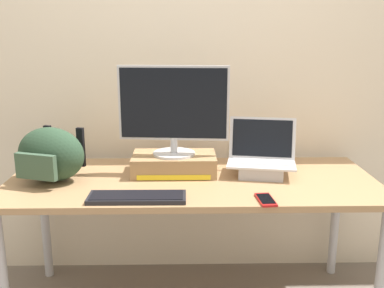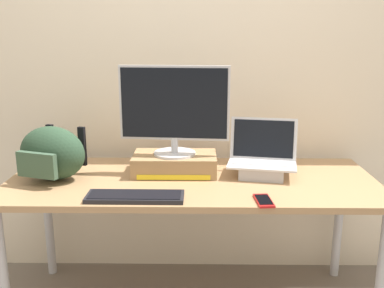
{
  "view_description": "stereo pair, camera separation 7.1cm",
  "coord_description": "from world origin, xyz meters",
  "px_view_note": "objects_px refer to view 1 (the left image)",
  "views": [
    {
      "loc": [
        -0.04,
        -2.11,
        1.44
      ],
      "look_at": [
        0.0,
        0.0,
        0.9
      ],
      "focal_mm": 41.31,
      "sensor_mm": 36.0,
      "label": 1
    },
    {
      "loc": [
        0.03,
        -2.11,
        1.44
      ],
      "look_at": [
        0.0,
        0.0,
        0.9
      ],
      "focal_mm": 41.31,
      "sensor_mm": 36.0,
      "label": 2
    }
  ],
  "objects_px": {
    "toner_box_yellow": "(174,164)",
    "coffee_mug": "(45,155)",
    "messenger_backpack": "(51,155)",
    "cell_phone": "(266,200)",
    "external_keyboard": "(137,197)",
    "desktop_monitor": "(174,110)",
    "open_laptop": "(261,163)"
  },
  "relations": [
    {
      "from": "cell_phone",
      "to": "external_keyboard",
      "type": "bearing_deg",
      "value": 172.74
    },
    {
      "from": "coffee_mug",
      "to": "cell_phone",
      "type": "height_order",
      "value": "coffee_mug"
    },
    {
      "from": "desktop_monitor",
      "to": "external_keyboard",
      "type": "xyz_separation_m",
      "value": [
        -0.16,
        -0.37,
        -0.33
      ]
    },
    {
      "from": "external_keyboard",
      "to": "messenger_backpack",
      "type": "distance_m",
      "value": 0.53
    },
    {
      "from": "external_keyboard",
      "to": "coffee_mug",
      "type": "height_order",
      "value": "coffee_mug"
    },
    {
      "from": "external_keyboard",
      "to": "coffee_mug",
      "type": "relative_size",
      "value": 3.53
    },
    {
      "from": "toner_box_yellow",
      "to": "coffee_mug",
      "type": "distance_m",
      "value": 0.75
    },
    {
      "from": "toner_box_yellow",
      "to": "coffee_mug",
      "type": "relative_size",
      "value": 3.52
    },
    {
      "from": "desktop_monitor",
      "to": "coffee_mug",
      "type": "relative_size",
      "value": 4.57
    },
    {
      "from": "messenger_backpack",
      "to": "coffee_mug",
      "type": "distance_m",
      "value": 0.33
    },
    {
      "from": "open_laptop",
      "to": "messenger_backpack",
      "type": "xyz_separation_m",
      "value": [
        -1.05,
        -0.08,
        0.07
      ]
    },
    {
      "from": "messenger_backpack",
      "to": "coffee_mug",
      "type": "bearing_deg",
      "value": 130.57
    },
    {
      "from": "cell_phone",
      "to": "desktop_monitor",
      "type": "bearing_deg",
      "value": 131.03
    },
    {
      "from": "external_keyboard",
      "to": "cell_phone",
      "type": "height_order",
      "value": "external_keyboard"
    },
    {
      "from": "open_laptop",
      "to": "external_keyboard",
      "type": "distance_m",
      "value": 0.7
    },
    {
      "from": "desktop_monitor",
      "to": "cell_phone",
      "type": "xyz_separation_m",
      "value": [
        0.41,
        -0.4,
        -0.33
      ]
    },
    {
      "from": "external_keyboard",
      "to": "messenger_backpack",
      "type": "height_order",
      "value": "messenger_backpack"
    },
    {
      "from": "desktop_monitor",
      "to": "cell_phone",
      "type": "distance_m",
      "value": 0.66
    },
    {
      "from": "toner_box_yellow",
      "to": "cell_phone",
      "type": "height_order",
      "value": "toner_box_yellow"
    },
    {
      "from": "open_laptop",
      "to": "external_keyboard",
      "type": "xyz_separation_m",
      "value": [
        -0.61,
        -0.34,
        -0.05
      ]
    },
    {
      "from": "toner_box_yellow",
      "to": "messenger_backpack",
      "type": "height_order",
      "value": "messenger_backpack"
    },
    {
      "from": "messenger_backpack",
      "to": "cell_phone",
      "type": "distance_m",
      "value": 1.06
    },
    {
      "from": "external_keyboard",
      "to": "cell_phone",
      "type": "relative_size",
      "value": 2.79
    },
    {
      "from": "cell_phone",
      "to": "messenger_backpack",
      "type": "bearing_deg",
      "value": 159.34
    },
    {
      "from": "coffee_mug",
      "to": "cell_phone",
      "type": "bearing_deg",
      "value": -27.4
    },
    {
      "from": "coffee_mug",
      "to": "cell_phone",
      "type": "relative_size",
      "value": 0.79
    },
    {
      "from": "toner_box_yellow",
      "to": "messenger_backpack",
      "type": "distance_m",
      "value": 0.62
    },
    {
      "from": "desktop_monitor",
      "to": "external_keyboard",
      "type": "bearing_deg",
      "value": -107.82
    },
    {
      "from": "external_keyboard",
      "to": "desktop_monitor",
      "type": "bearing_deg",
      "value": 67.61
    },
    {
      "from": "open_laptop",
      "to": "coffee_mug",
      "type": "relative_size",
      "value": 3.07
    },
    {
      "from": "desktop_monitor",
      "to": "messenger_backpack",
      "type": "relative_size",
      "value": 1.41
    },
    {
      "from": "open_laptop",
      "to": "messenger_backpack",
      "type": "bearing_deg",
      "value": -165.63
    }
  ]
}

